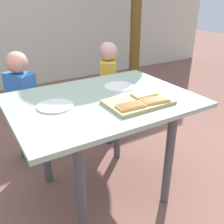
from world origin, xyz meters
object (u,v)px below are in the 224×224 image
Objects in this scene: pizza_slice_near_left at (131,106)px; child_right at (109,87)px; child_left at (23,102)px; pizza_slice_near_right at (155,100)px; cutting_board at (138,102)px; plate_white_right at (119,86)px; dining_table at (102,114)px; pizza_slice_far_right at (144,94)px; plate_white_left at (55,106)px.

child_right reaches higher than pizza_slice_near_left.
pizza_slice_near_left is 0.17× the size of child_left.
pizza_slice_near_right is 1.16m from child_left.
pizza_slice_near_right reaches higher than cutting_board.
cutting_board is 0.32m from plate_white_right.
pizza_slice_near_left is (0.05, -0.25, 0.14)m from dining_table.
pizza_slice_far_right is at bearing 88.33° from pizza_slice_near_right.
dining_table is 7.13× the size of pizza_slice_far_right.
plate_white_left is (-0.31, 0.03, 0.12)m from dining_table.
cutting_board reaches higher than plate_white_left.
pizza_slice_far_right reaches higher than dining_table.
cutting_board is 1.84× the size of plate_white_left.
cutting_board is 0.51m from plate_white_left.
pizza_slice_near_right is 0.38m from plate_white_right.
plate_white_right is 1.00× the size of plate_white_left.
pizza_slice_near_left is (-0.10, -0.06, 0.02)m from cutting_board.
pizza_slice_near_right is (0.23, -0.26, 0.14)m from dining_table.
child_left is (-0.52, 0.90, -0.21)m from cutting_board.
child_left reaches higher than pizza_slice_near_left.
dining_table is 5.40× the size of plate_white_left.
plate_white_right is at bearing 10.34° from plate_white_left.
child_right reaches higher than pizza_slice_near_right.
child_right reaches higher than child_left.
cutting_board reaches higher than dining_table.
pizza_slice_near_left is 1.02× the size of pizza_slice_far_right.
pizza_slice_far_right is at bearing 29.98° from cutting_board.
child_left is (-0.06, 0.68, -0.21)m from plate_white_left.
child_right is (0.21, 0.52, -0.20)m from plate_white_right.
cutting_board is at bearing -51.69° from dining_table.
plate_white_left is at bearing 151.92° from pizza_slice_near_right.
plate_white_right is at bearing 92.61° from pizza_slice_near_right.
plate_white_right is at bearing 66.67° from pizza_slice_near_left.
child_right is at bearing 77.68° from pizza_slice_near_right.
dining_table is at bearing -6.06° from plate_white_left.
pizza_slice_far_right is (0.24, -0.14, 0.14)m from dining_table.
plate_white_right is at bearing -45.23° from child_left.
cutting_board is 1.84× the size of plate_white_right.
cutting_board is at bearing -25.92° from plate_white_left.
dining_table is at bearing 128.31° from cutting_board.
pizza_slice_near_right and pizza_slice_near_left have the same top height.
pizza_slice_far_right reaches higher than plate_white_right.
cutting_board is at bearing -60.27° from child_left.
pizza_slice_near_left is at bearing 177.77° from pizza_slice_near_right.
cutting_board is 0.41× the size of child_left.
child_left reaches higher than dining_table.
plate_white_left is 0.22× the size of child_left.
cutting_board reaches higher than plate_white_right.
plate_white_left reaches higher than dining_table.
pizza_slice_far_right is (0.00, 0.11, 0.00)m from pizza_slice_near_right.
plate_white_left is 0.22× the size of child_right.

